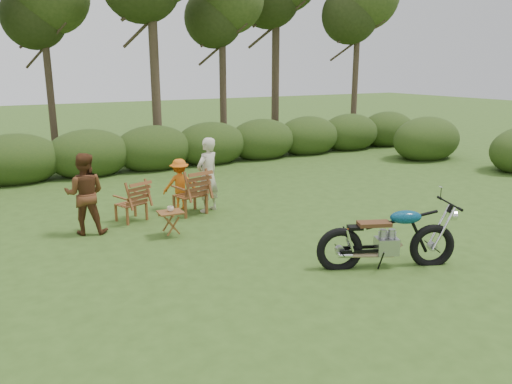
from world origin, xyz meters
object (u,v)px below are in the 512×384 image
side_table (171,224)px  cup (170,209)px  lawn_chair_right (191,214)px  adult_b (88,233)px  motorcycle (385,266)px  lawn_chair_left (132,221)px  child (181,209)px  adult_a (208,211)px

side_table → cup: size_ratio=4.01×
lawn_chair_right → adult_b: 2.28m
adult_b → motorcycle: bearing=155.3°
lawn_chair_left → side_table: size_ratio=1.80×
motorcycle → cup: motorcycle is taller
lawn_chair_right → cup: 1.60m
lawn_chair_right → cup: (-0.89, -1.21, 0.54)m
child → adult_b: bearing=28.0°
lawn_chair_left → child: bearing=175.0°
lawn_chair_right → child: 0.47m
motorcycle → adult_b: size_ratio=1.37×
side_table → child: (0.84, 1.69, -0.25)m
lawn_chair_left → adult_b: size_ratio=0.56×
adult_b → lawn_chair_right: bearing=-152.2°
lawn_chair_right → lawn_chair_left: (-1.29, 0.14, 0.00)m
lawn_chair_left → child: size_ratio=0.76×
adult_a → child: adult_a is taller
lawn_chair_right → side_table: lawn_chair_right is taller
motorcycle → lawn_chair_right: bearing=133.7°
adult_a → side_table: bearing=17.3°
lawn_chair_left → cup: bearing=86.9°
child → cup: bearing=74.1°
lawn_chair_right → child: bearing=-94.0°
lawn_chair_right → adult_a: adult_a is taller
adult_b → cup: bearing=166.7°
cup → adult_a: bearing=42.4°
cup → child: (0.83, 1.67, -0.54)m
motorcycle → lawn_chair_left: motorcycle is taller
lawn_chair_left → cup: (0.40, -1.35, 0.54)m
lawn_chair_right → cup: size_ratio=8.25×
lawn_chair_right → adult_b: bearing=-5.2°
motorcycle → adult_b: 5.71m
motorcycle → lawn_chair_right: motorcycle is taller
adult_b → child: bearing=-140.6°
side_table → adult_a: size_ratio=0.29×
motorcycle → adult_a: 4.54m
adult_b → child: size_ratio=1.36×
motorcycle → child: size_ratio=1.87×
lawn_chair_left → lawn_chair_right: bearing=154.1°
side_table → child: 1.90m
side_table → adult_b: size_ratio=0.31×
adult_a → motorcycle: bearing=80.6°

